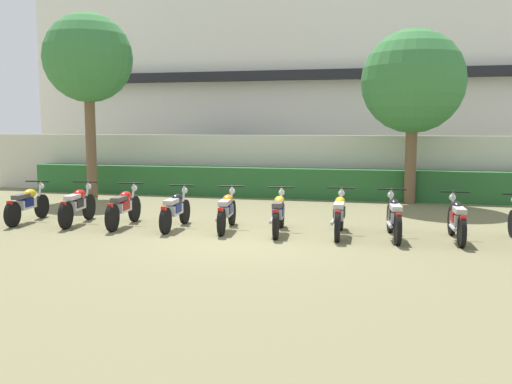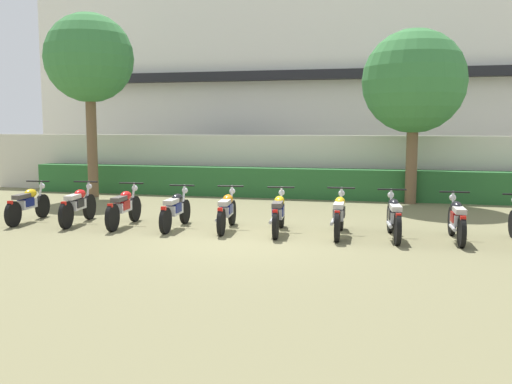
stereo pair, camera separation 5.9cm
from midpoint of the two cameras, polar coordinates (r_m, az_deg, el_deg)
name	(u,v)px [view 2 (the right image)]	position (r m, az deg, el deg)	size (l,w,h in m)	color
ground	(243,239)	(11.56, -1.20, -4.81)	(60.00, 60.00, 0.00)	olive
building	(324,87)	(25.32, 6.96, 10.51)	(23.94, 6.50, 7.99)	white
compound_wall	(300,165)	(18.77, 4.58, 2.69)	(22.74, 0.30, 1.98)	beige
hedge_row	(297,183)	(18.13, 4.23, 0.91)	(18.19, 0.70, 0.95)	#28602D
parked_car	(224,162)	(21.23, -3.18, 3.02)	(4.64, 2.39, 1.89)	black
tree_near_inspector	(89,59)	(19.16, -16.38, 12.72)	(2.81, 2.81, 5.84)	brown
tree_far_side	(414,82)	(17.33, 15.73, 10.62)	(3.00, 3.00, 5.09)	brown
motorcycle_in_row_0	(28,204)	(14.59, -21.88, -1.10)	(0.60, 1.92, 0.95)	black
motorcycle_in_row_1	(78,205)	(13.92, -17.39, -1.24)	(0.60, 1.93, 0.97)	black
motorcycle_in_row_2	(124,207)	(13.32, -13.05, -1.46)	(0.60, 1.94, 0.97)	black
motorcycle_in_row_3	(175,209)	(12.82, -8.00, -1.73)	(0.60, 1.88, 0.94)	black
motorcycle_in_row_4	(227,210)	(12.51, -2.83, -1.86)	(0.60, 1.89, 0.95)	black
motorcycle_in_row_5	(279,213)	(12.17, 2.43, -2.08)	(0.60, 1.92, 0.96)	black
motorcycle_in_row_6	(339,214)	(12.01, 8.53, -2.22)	(0.60, 1.94, 0.98)	black
motorcycle_in_row_7	(394,216)	(11.93, 13.86, -2.41)	(0.60, 1.94, 0.98)	black
motorcycle_in_row_8	(457,219)	(12.02, 19.71, -2.58)	(0.60, 1.83, 0.96)	black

